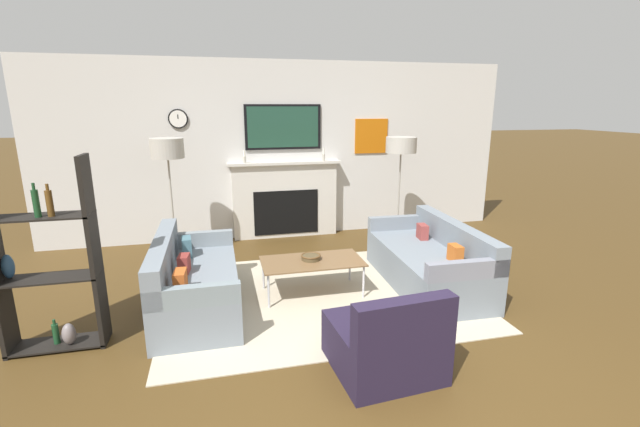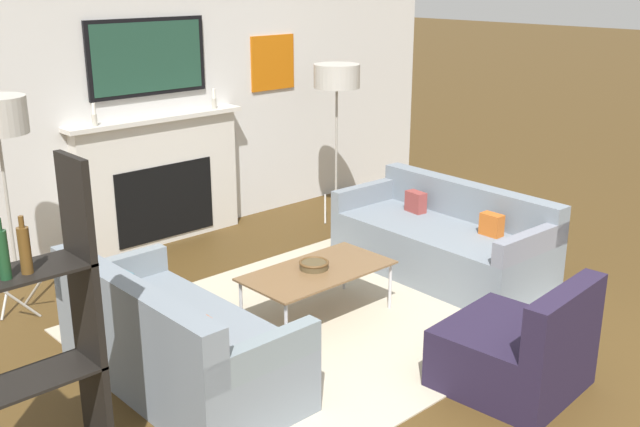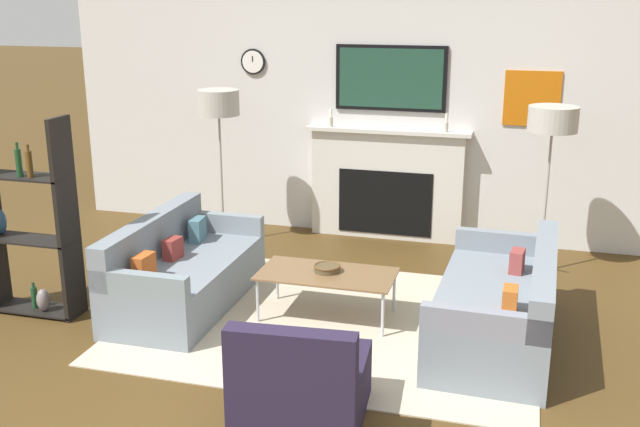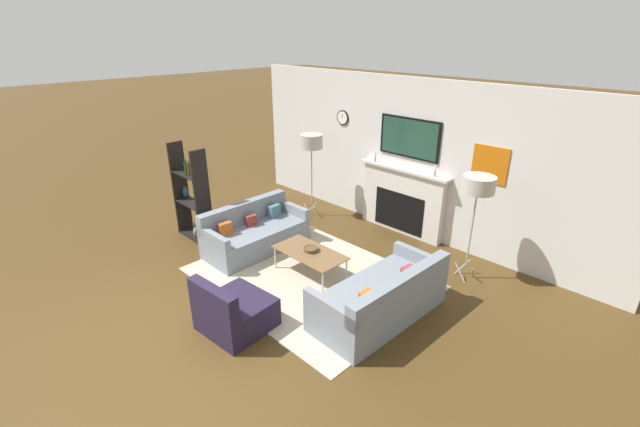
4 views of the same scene
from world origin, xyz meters
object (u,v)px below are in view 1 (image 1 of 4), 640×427
object	(u,v)px
couch_right	(429,262)
shelf_unit	(47,265)
decorative_bowl	(311,257)
floor_lamp_left	(167,150)
floor_lamp_right	(401,146)
coffee_table	(312,263)
armchair	(386,343)
couch_left	(193,284)

from	to	relation	value
couch_right	shelf_unit	size ratio (longest dim) A/B	1.12
decorative_bowl	floor_lamp_left	distance (m)	2.42
floor_lamp_right	coffee_table	bearing A→B (deg)	-137.26
armchair	couch_right	bearing A→B (deg)	52.27
decorative_bowl	floor_lamp_left	bearing A→B (deg)	135.52
floor_lamp_right	shelf_unit	size ratio (longest dim) A/B	0.96
armchair	shelf_unit	distance (m)	2.84
floor_lamp_left	couch_left	bearing A→B (deg)	-79.26
floor_lamp_right	shelf_unit	bearing A→B (deg)	-152.66
couch_left	couch_right	bearing A→B (deg)	-0.03
couch_left	coffee_table	size ratio (longest dim) A/B	1.55
armchair	coffee_table	distance (m)	1.55
couch_right	shelf_unit	distance (m)	3.80
couch_left	floor_lamp_right	xyz separation A→B (m)	(2.95, 1.63, 1.18)
coffee_table	floor_lamp_right	world-z (taller)	floor_lamp_right
floor_lamp_right	floor_lamp_left	bearing A→B (deg)	-180.00
couch_left	shelf_unit	xyz separation A→B (m)	(-1.11, -0.47, 0.48)
coffee_table	shelf_unit	distance (m)	2.46
couch_left	armchair	world-z (taller)	couch_left
couch_right	floor_lamp_right	size ratio (longest dim) A/B	1.16
couch_right	decorative_bowl	distance (m)	1.39
armchair	shelf_unit	size ratio (longest dim) A/B	0.50
couch_right	armchair	bearing A→B (deg)	-127.73
floor_lamp_right	couch_right	bearing A→B (deg)	-100.96
shelf_unit	couch_right	bearing A→B (deg)	7.17
couch_right	shelf_unit	xyz separation A→B (m)	(-3.74, -0.47, 0.48)
couch_left	couch_right	xyz separation A→B (m)	(2.63, -0.00, -0.00)
coffee_table	floor_lamp_left	distance (m)	2.47
armchair	decorative_bowl	distance (m)	1.59
floor_lamp_left	couch_right	bearing A→B (deg)	-28.98
couch_left	coffee_table	xyz separation A→B (m)	(1.26, 0.07, 0.09)
couch_left	decorative_bowl	bearing A→B (deg)	4.45
shelf_unit	floor_lamp_left	bearing A→B (deg)	69.04
coffee_table	decorative_bowl	distance (m)	0.06
coffee_table	shelf_unit	bearing A→B (deg)	-167.22
floor_lamp_left	shelf_unit	size ratio (longest dim) A/B	0.99
coffee_table	floor_lamp_left	world-z (taller)	floor_lamp_left
couch_left	coffee_table	bearing A→B (deg)	2.97
floor_lamp_left	coffee_table	bearing A→B (deg)	-44.94
coffee_table	floor_lamp_right	size ratio (longest dim) A/B	0.69
floor_lamp_left	shelf_unit	distance (m)	2.36
armchair	floor_lamp_left	distance (m)	3.78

